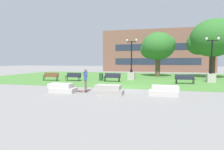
% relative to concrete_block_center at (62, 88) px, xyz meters
% --- Properties ---
extents(ground_plane, '(140.00, 140.00, 0.00)m').
position_rel_concrete_block_center_xyz_m(ground_plane, '(3.72, 2.72, -0.31)').
color(ground_plane, gray).
extents(grass_lawn, '(40.00, 20.00, 0.02)m').
position_rel_concrete_block_center_xyz_m(grass_lawn, '(3.72, 12.72, -0.30)').
color(grass_lawn, '#4C8438').
rests_on(grass_lawn, ground).
extents(concrete_block_center, '(1.89, 0.90, 0.64)m').
position_rel_concrete_block_center_xyz_m(concrete_block_center, '(0.00, 0.00, 0.00)').
color(concrete_block_center, '#BCB7B2').
rests_on(concrete_block_center, ground).
extents(concrete_block_left, '(1.84, 0.90, 0.64)m').
position_rel_concrete_block_center_xyz_m(concrete_block_left, '(3.44, 0.03, 0.00)').
color(concrete_block_left, '#9E9991').
rests_on(concrete_block_left, ground).
extents(concrete_block_right, '(1.84, 0.90, 0.64)m').
position_rel_concrete_block_center_xyz_m(concrete_block_right, '(6.96, 0.55, 0.00)').
color(concrete_block_right, '#BCB7B2').
rests_on(concrete_block_right, ground).
extents(person_skateboarder, '(0.50, 0.54, 1.71)m').
position_rel_concrete_block_center_xyz_m(person_skateboarder, '(1.51, 0.64, 0.67)').
color(person_skateboarder, brown).
rests_on(person_skateboarder, ground).
extents(skateboard, '(1.03, 0.27, 0.14)m').
position_rel_concrete_block_center_xyz_m(skateboard, '(1.27, 0.47, -0.22)').
color(skateboard, maroon).
rests_on(skateboard, ground).
extents(park_bench_near_left, '(1.83, 0.65, 0.90)m').
position_rel_concrete_block_center_xyz_m(park_bench_near_left, '(1.90, 7.21, 0.23)').
color(park_bench_near_left, '#1E232D').
rests_on(park_bench_near_left, grass_lawn).
extents(park_bench_near_right, '(1.83, 0.64, 0.90)m').
position_rel_concrete_block_center_xyz_m(park_bench_near_right, '(-5.15, 6.53, 0.23)').
color(park_bench_near_right, brown).
rests_on(park_bench_near_right, grass_lawn).
extents(park_bench_far_left, '(1.84, 0.67, 0.90)m').
position_rel_concrete_block_center_xyz_m(park_bench_far_left, '(-2.53, 6.89, 0.23)').
color(park_bench_far_left, '#1E232D').
rests_on(park_bench_far_left, grass_lawn).
extents(park_bench_far_right, '(1.85, 0.74, 0.90)m').
position_rel_concrete_block_center_xyz_m(park_bench_far_right, '(9.22, 7.14, 0.23)').
color(park_bench_far_right, '#1E232D').
rests_on(park_bench_far_right, grass_lawn).
extents(lamp_post_left, '(1.32, 0.80, 4.82)m').
position_rel_concrete_block_center_xyz_m(lamp_post_left, '(12.08, 9.10, 0.70)').
color(lamp_post_left, '#ADA89E').
rests_on(lamp_post_left, grass_lawn).
extents(lamp_post_center, '(1.32, 0.80, 4.97)m').
position_rel_concrete_block_center_xyz_m(lamp_post_center, '(3.65, 9.60, 0.72)').
color(lamp_post_center, '#ADA89E').
rests_on(lamp_post_center, grass_lawn).
extents(tree_near_right, '(6.08, 5.79, 7.72)m').
position_rel_concrete_block_center_xyz_m(tree_near_right, '(13.67, 14.66, 4.89)').
color(tree_near_right, '#42301E').
rests_on(tree_near_right, grass_lawn).
extents(tree_far_left, '(4.90, 4.66, 6.37)m').
position_rel_concrete_block_center_xyz_m(tree_far_left, '(6.70, 15.14, 4.03)').
color(tree_far_left, brown).
rests_on(tree_far_left, grass_lawn).
extents(trash_bin, '(0.49, 0.49, 0.96)m').
position_rel_concrete_block_center_xyz_m(trash_bin, '(0.45, 7.80, 0.20)').
color(trash_bin, '#234C28').
rests_on(trash_bin, grass_lawn).
extents(building_facade_distant, '(23.22, 1.03, 9.00)m').
position_rel_concrete_block_center_xyz_m(building_facade_distant, '(6.56, 27.21, 4.19)').
color(building_facade_distant, brown).
rests_on(building_facade_distant, ground).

